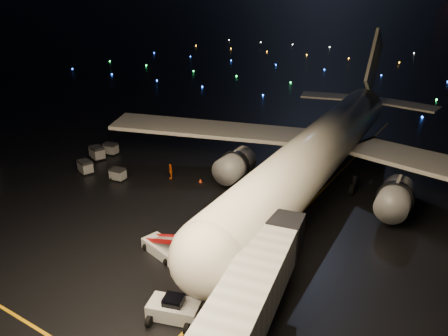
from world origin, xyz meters
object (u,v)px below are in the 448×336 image
Objects in this scene: baggage_cart_2 at (111,149)px; baggage_cart_3 at (85,167)px; baggage_cart_1 at (97,153)px; pushback_tug at (174,307)px; belt_loader at (163,239)px; crew_c at (171,171)px; airliner at (329,117)px; baggage_cart_0 at (118,174)px.

baggage_cart_3 is (2.26, -6.67, 0.02)m from baggage_cart_2.
baggage_cart_1 is 4.97m from baggage_cart_3.
pushback_tug is 34.80m from baggage_cart_1.
pushback_tug is at bearing -30.58° from belt_loader.
airliner is at bearing 84.89° from crew_c.
baggage_cart_0 is at bearing 23.99° from baggage_cart_3.
belt_loader is at bearing 1.24° from crew_c.
pushback_tug is 26.39m from baggage_cart_0.
airliner is 29.60× the size of crew_c.
crew_c is 12.97m from baggage_cart_2.
crew_c is 0.93× the size of baggage_cart_1.
baggage_cart_3 is (-26.43, 15.05, -0.06)m from pushback_tug.
crew_c is 1.03× the size of baggage_cart_2.
baggage_cart_3 is at bearing 170.82° from belt_loader.
crew_c is at bearing 111.70° from pushback_tug.
belt_loader is 16.91m from crew_c.
baggage_cart_2 is at bearing 125.40° from pushback_tug.
airliner is 8.72× the size of belt_loader.
belt_loader reaches higher than pushback_tug.
pushback_tug is at bearing -94.41° from airliner.
baggage_cart_1 is (-28.93, 19.35, 0.01)m from pushback_tug.
crew_c is at bearing -153.11° from airliner.
baggage_cart_3 reaches higher than baggage_cart_0.
baggage_cart_3 is at bearing -42.45° from baggage_cart_1.
crew_c is (-15.91, 19.53, 0.09)m from pushback_tug.
belt_loader is at bearing -6.57° from baggage_cart_3.
baggage_cart_0 is (-5.34, -3.87, -0.22)m from crew_c.
crew_c is 1.01× the size of baggage_cart_3.
baggage_cart_0 is at bearing -89.21° from crew_c.
baggage_cart_0 is at bearing 162.42° from belt_loader.
baggage_cart_3 is (-10.53, -4.48, -0.15)m from crew_c.
baggage_cart_2 is at bearing 160.04° from belt_loader.
baggage_cart_2 is (-29.30, -7.38, -7.43)m from airliner.
belt_loader is 3.39× the size of crew_c.
baggage_cart_1 reaches higher than baggage_cart_0.
crew_c is (-10.04, 13.60, -0.63)m from belt_loader.
pushback_tug is at bearing 3.97° from crew_c.
pushback_tug is 35.99m from baggage_cart_2.
belt_loader reaches higher than baggage_cart_0.
belt_loader is at bearing -39.54° from baggage_cart_0.
airliner reaches higher than baggage_cart_0.
baggage_cart_1 is (-29.54, -9.75, -7.34)m from airliner.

